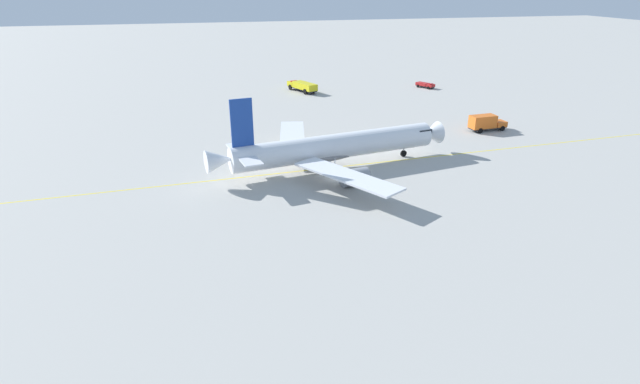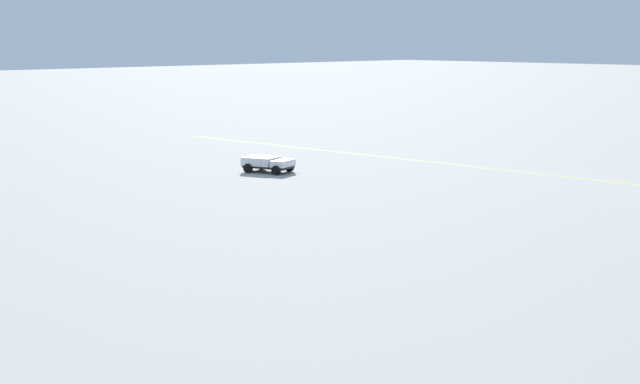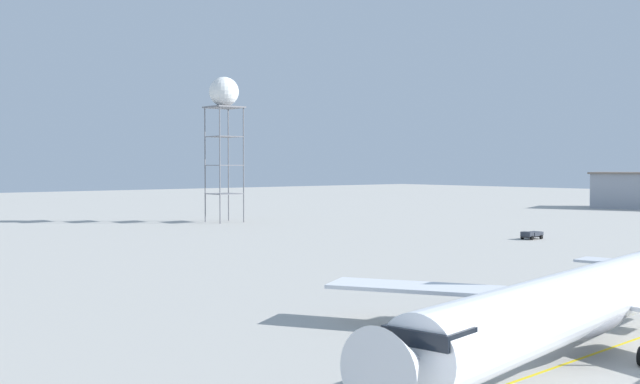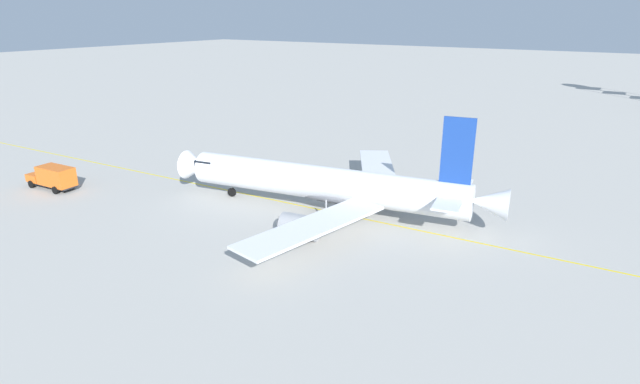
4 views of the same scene
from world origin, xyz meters
TOP-DOWN VIEW (x-y plane):
  - pushback_tug_truck at (13.28, -50.63)m, footprint 3.59×4.61m

SIDE VIEW (x-z plane):
  - pushback_tug_truck at x=13.28m, z-range 0.15..1.45m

